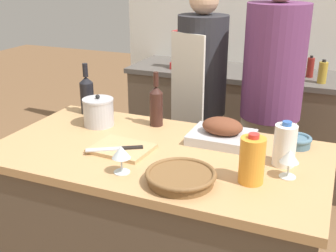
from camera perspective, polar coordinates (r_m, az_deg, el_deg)
name	(u,v)px	position (r m, az deg, el deg)	size (l,w,h in m)	color
kitchen_island	(158,229)	(2.20, -1.30, -13.81)	(1.57, 0.83, 0.88)	brown
back_counter	(238,122)	(3.62, 9.49, 0.47)	(1.84, 0.60, 0.90)	brown
back_wall	(254,18)	(3.76, 11.58, 14.09)	(2.34, 0.10, 2.55)	silver
roasting_pan	(222,133)	(2.08, 7.33, -0.89)	(0.31, 0.24, 0.12)	#BCBCC1
wicker_basket	(181,177)	(1.69, 1.74, -6.87)	(0.29, 0.29, 0.05)	brown
cutting_board	(122,149)	(2.00, -6.28, -3.05)	(0.29, 0.23, 0.02)	tan
stock_pot	(99,112)	(2.30, -9.39, 1.89)	(0.17, 0.17, 0.17)	#B7B7BC
mixing_bowl	(297,141)	(2.11, 17.06, -1.94)	(0.14, 0.14, 0.05)	slate
juice_jug	(252,160)	(1.70, 11.31, -4.54)	(0.10, 0.10, 0.21)	orange
milk_jug	(285,145)	(1.88, 15.54, -2.49)	(0.10, 0.10, 0.20)	white
wine_bottle_green	(87,94)	(2.50, -10.93, 4.29)	(0.08, 0.08, 0.30)	black
wine_bottle_dark	(156,105)	(2.26, -1.60, 2.90)	(0.07, 0.07, 0.30)	#381E19
wine_glass_left	(121,153)	(1.76, -6.37, -3.66)	(0.08, 0.08, 0.12)	silver
wine_glass_right	(289,157)	(1.78, 16.13, -4.09)	(0.08, 0.08, 0.12)	silver
knife_chef	(117,149)	(1.97, -6.97, -3.06)	(0.24, 0.16, 0.01)	#B7B7BC
stand_mixer	(183,53)	(3.49, 2.08, 9.83)	(0.18, 0.14, 0.31)	#B22323
condiment_bottle_tall	(323,72)	(3.24, 20.21, 6.82)	(0.06, 0.06, 0.17)	#B28E2D
condiment_bottle_short	(207,54)	(3.65, 5.36, 9.74)	(0.05, 0.05, 0.21)	#234C28
condiment_bottle_extra	(310,67)	(3.39, 18.72, 7.53)	(0.05, 0.05, 0.17)	maroon
person_cook_aproned	(201,96)	(2.82, 4.47, 4.11)	(0.33, 0.35, 1.59)	beige
person_cook_guest	(271,98)	(2.66, 13.80, 3.73)	(0.37, 0.37, 1.70)	beige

